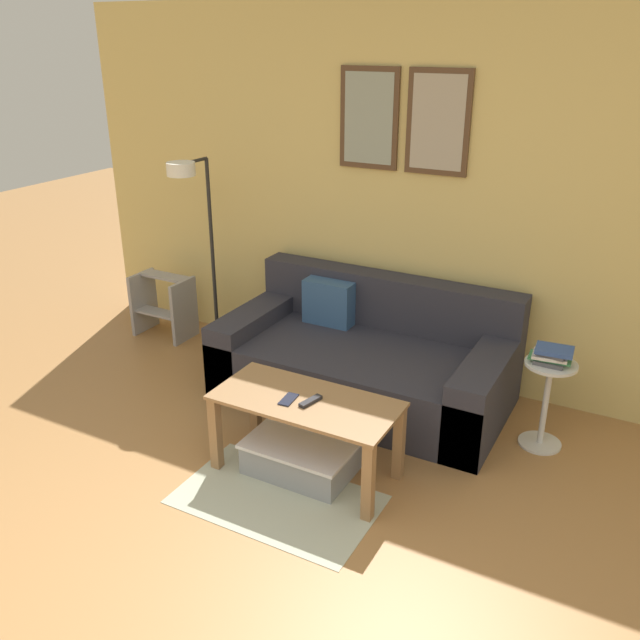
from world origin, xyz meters
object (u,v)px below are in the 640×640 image
at_px(couch, 365,360).
at_px(remote_control, 311,401).
at_px(step_stool, 163,304).
at_px(cell_phone, 289,399).
at_px(floor_lamp, 195,218).
at_px(coffee_table, 306,415).
at_px(book_stack, 552,355).
at_px(storage_bin, 302,455).
at_px(side_table, 546,397).

height_order(couch, remote_control, couch).
relative_size(remote_control, step_stool, 0.30).
bearing_deg(step_stool, remote_control, -29.33).
height_order(cell_phone, step_stool, step_stool).
bearing_deg(floor_lamp, remote_control, -32.65).
distance_m(coffee_table, remote_control, 0.12).
distance_m(book_stack, step_stool, 3.12).
distance_m(coffee_table, storage_bin, 0.28).
bearing_deg(remote_control, cell_phone, -151.87).
xyz_separation_m(storage_bin, book_stack, (1.15, 0.93, 0.51)).
relative_size(side_table, book_stack, 2.20).
relative_size(floor_lamp, book_stack, 6.01).
height_order(remote_control, cell_phone, remote_control).
distance_m(side_table, book_stack, 0.28).
bearing_deg(side_table, step_stool, 176.56).
xyz_separation_m(couch, side_table, (1.21, -0.05, 0.07)).
xyz_separation_m(coffee_table, storage_bin, (-0.03, 0.00, -0.28)).
bearing_deg(step_stool, storage_bin, -29.74).
distance_m(storage_bin, book_stack, 1.56).
bearing_deg(couch, floor_lamp, -177.48).
relative_size(couch, remote_control, 12.83).
bearing_deg(side_table, book_stack, -157.20).
bearing_deg(step_stool, cell_phone, -31.54).
bearing_deg(side_table, cell_phone, -140.70).
height_order(side_table, step_stool, side_table).
height_order(coffee_table, step_stool, step_stool).
relative_size(couch, step_stool, 3.79).
distance_m(storage_bin, side_table, 1.50).
xyz_separation_m(coffee_table, floor_lamp, (-1.43, 0.93, 0.73)).
distance_m(coffee_table, step_stool, 2.28).
xyz_separation_m(book_stack, cell_phone, (-1.20, -0.98, -0.13)).
bearing_deg(couch, book_stack, -2.63).
distance_m(floor_lamp, side_table, 2.67).
distance_m(storage_bin, step_stool, 2.25).
distance_m(coffee_table, book_stack, 1.47).
xyz_separation_m(couch, remote_control, (0.13, -1.00, 0.22)).
relative_size(storage_bin, floor_lamp, 0.40).
bearing_deg(couch, storage_bin, -86.57).
bearing_deg(floor_lamp, step_stool, 160.73).
distance_m(side_table, step_stool, 3.11).
height_order(storage_bin, step_stool, step_stool).
height_order(couch, floor_lamp, floor_lamp).
xyz_separation_m(couch, storage_bin, (0.06, -0.98, -0.16)).
height_order(couch, cell_phone, couch).
bearing_deg(side_table, storage_bin, -141.16).
xyz_separation_m(couch, floor_lamp, (-1.34, -0.06, 0.84)).
bearing_deg(step_stool, floor_lamp, -19.27).
distance_m(floor_lamp, cell_phone, 1.78).
xyz_separation_m(coffee_table, cell_phone, (-0.08, -0.05, 0.10)).
distance_m(coffee_table, cell_phone, 0.14).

